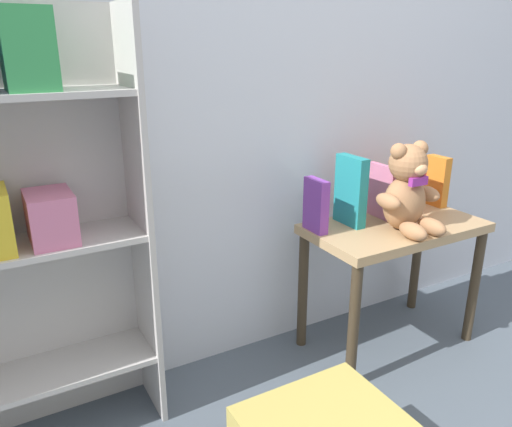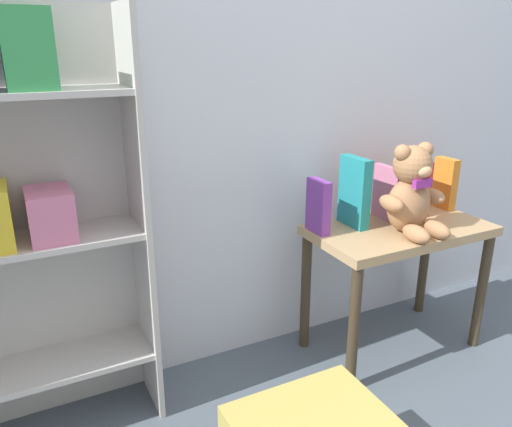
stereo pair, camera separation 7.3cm
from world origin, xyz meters
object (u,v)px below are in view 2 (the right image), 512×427
Objects in this scene: book_standing_purple at (318,206)px; display_table at (398,246)px; book_standing_red at (417,187)px; book_standing_pink at (386,193)px; teddy_bear at (412,193)px; book_standing_teal at (354,192)px; bookshelf_side at (18,207)px; book_standing_orange at (445,183)px.

display_table is at bearing -15.61° from book_standing_purple.
display_table is 3.07× the size of book_standing_red.
book_standing_purple is 0.93× the size of book_standing_pink.
book_standing_teal is at bearing 133.32° from teddy_bear.
book_standing_teal is (0.16, -0.00, 0.03)m from book_standing_purple.
display_table is 3.23× the size of book_standing_pink.
teddy_bear is at bearing -9.40° from bookshelf_side.
bookshelf_side is at bearing 178.31° from book_standing_red.
book_standing_pink is at bearing -179.99° from book_standing_red.
book_standing_orange is at bearing 1.65° from book_standing_pink.
book_standing_red is (0.16, -0.00, 0.01)m from book_standing_pink.
book_standing_red is (0.32, -0.00, -0.02)m from book_standing_teal.
teddy_bear is 0.24m from book_standing_red.
book_standing_orange is (0.34, 0.16, -0.04)m from teddy_bear.
display_table is 0.25m from teddy_bear.
book_standing_teal is 1.24× the size of book_standing_pink.
bookshelf_side is 1.36m from display_table.
book_standing_red is 0.16m from book_standing_orange.
bookshelf_side reaches higher than display_table.
book_standing_purple is 0.93× the size of book_standing_orange.
display_table is 0.21m from book_standing_pink.
book_standing_red is 1.06× the size of book_standing_orange.
book_standing_teal is 0.16m from book_standing_pink.
book_standing_pink is (0.16, 0.00, -0.03)m from book_standing_teal.
teddy_bear is at bearing -105.29° from display_table.
book_standing_pink is (0.02, 0.15, -0.04)m from teddy_bear.
bookshelf_side is at bearing 177.72° from book_standing_orange.
book_standing_orange is (0.32, 0.00, -0.00)m from book_standing_pink.
display_table is 0.27m from book_standing_red.
book_standing_pink is (-0.00, 0.09, 0.19)m from display_table.
book_standing_pink is (0.32, -0.00, 0.01)m from book_standing_purple.
display_table is at bearing -6.67° from bookshelf_side.
book_standing_teal reaches higher than book_standing_pink.
book_standing_pink is 0.32m from book_standing_orange.
book_standing_purple is 0.48m from book_standing_red.
book_standing_orange is at bearing 25.04° from teddy_bear.
bookshelf_side is 1.88× the size of display_table.
teddy_bear is (-0.02, -0.06, 0.24)m from display_table.
book_standing_red is at bearing 0.30° from book_standing_pink.
book_standing_teal is at bearing -178.28° from book_standing_pink.
teddy_bear is 0.38m from book_standing_orange.
book_standing_teal is 0.48m from book_standing_orange.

